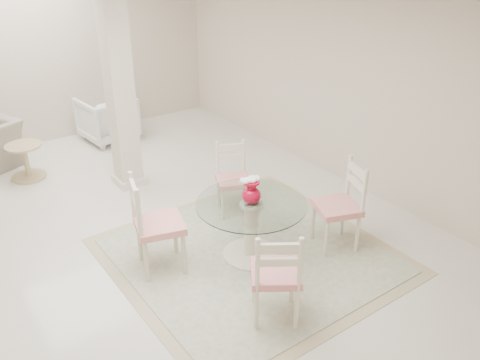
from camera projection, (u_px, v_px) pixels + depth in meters
ground at (138, 236)px, 5.88m from camera, size 7.00×7.00×0.00m
room_shell at (121, 79)px, 5.04m from camera, size 6.02×7.02×2.71m
column at (119, 89)px, 6.47m from camera, size 0.30×0.30×2.70m
area_rug at (251, 256)px, 5.53m from camera, size 2.78×2.78×0.02m
dining_table at (251, 230)px, 5.37m from camera, size 1.15×1.15×0.66m
red_vase at (251, 191)px, 5.16m from camera, size 0.23×0.20×0.30m
dining_chair_east at (344, 200)px, 5.45m from camera, size 0.57×0.57×1.11m
dining_chair_north at (232, 173)px, 6.17m from camera, size 0.53×0.53×0.99m
dining_chair_west at (151, 218)px, 5.05m from camera, size 0.58×0.58×1.17m
dining_chair_south at (277, 270)px, 4.38m from camera, size 0.60×0.60×1.08m
armchair_white at (107, 118)px, 8.33m from camera, size 0.86×0.89×0.73m
side_table at (26, 163)px, 7.11m from camera, size 0.49×0.49×0.51m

